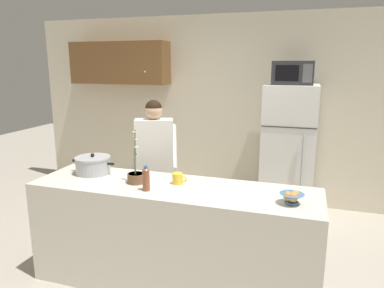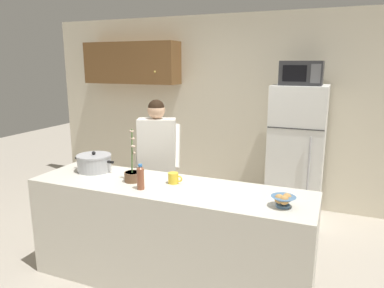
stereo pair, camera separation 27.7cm
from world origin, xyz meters
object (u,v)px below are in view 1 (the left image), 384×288
object	(u,v)px
potted_orchid	(136,176)
refrigerator	(288,152)
coffee_mug	(178,179)
person_near_pot	(155,156)
bottle_near_edge	(146,178)
cooking_pot	(93,165)
microwave	(293,73)
bread_bowl	(292,197)

from	to	relation	value
potted_orchid	refrigerator	bearing A→B (deg)	57.32
potted_orchid	coffee_mug	bearing A→B (deg)	13.80
person_near_pot	bottle_near_edge	xyz separation A→B (m)	(0.31, -0.87, 0.05)
cooking_pot	coffee_mug	xyz separation A→B (m)	(0.87, -0.04, -0.03)
coffee_mug	bottle_near_edge	size ratio (longest dim) A/B	0.61
cooking_pot	coffee_mug	bearing A→B (deg)	-2.86
microwave	coffee_mug	world-z (taller)	microwave
cooking_pot	bread_bowl	xyz separation A→B (m)	(1.83, -0.22, -0.03)
coffee_mug	potted_orchid	size ratio (longest dim) A/B	0.28
cooking_pot	bottle_near_edge	bearing A→B (deg)	-22.35
bread_bowl	potted_orchid	size ratio (longest dim) A/B	0.39
bottle_near_edge	coffee_mug	bearing A→B (deg)	51.35
microwave	cooking_pot	bearing A→B (deg)	-134.99
bottle_near_edge	microwave	bearing A→B (deg)	62.67
person_near_pot	potted_orchid	size ratio (longest dim) A/B	3.36
coffee_mug	refrigerator	bearing A→B (deg)	64.69
cooking_pot	bread_bowl	size ratio (longest dim) A/B	2.43
refrigerator	bottle_near_edge	world-z (taller)	refrigerator
person_near_pot	bread_bowl	xyz separation A→B (m)	(1.46, -0.81, -0.00)
microwave	cooking_pot	distance (m)	2.56
cooking_pot	potted_orchid	xyz separation A→B (m)	(0.52, -0.13, -0.02)
microwave	coffee_mug	distance (m)	2.13
refrigerator	person_near_pot	world-z (taller)	refrigerator
microwave	bread_bowl	distance (m)	2.11
bread_bowl	refrigerator	bearing A→B (deg)	93.56
microwave	bottle_near_edge	xyz separation A→B (m)	(-1.03, -1.99, -0.81)
microwave	potted_orchid	distance (m)	2.35
refrigerator	bread_bowl	bearing A→B (deg)	-86.44
refrigerator	bread_bowl	distance (m)	1.96
potted_orchid	cooking_pot	bearing A→B (deg)	165.75
person_near_pot	potted_orchid	bearing A→B (deg)	-79.04
person_near_pot	bottle_near_edge	world-z (taller)	person_near_pot
refrigerator	cooking_pot	distance (m)	2.44
person_near_pot	bottle_near_edge	size ratio (longest dim) A/B	7.30
cooking_pot	bottle_near_edge	distance (m)	0.74
coffee_mug	bottle_near_edge	world-z (taller)	bottle_near_edge
person_near_pot	coffee_mug	xyz separation A→B (m)	(0.50, -0.64, -0.01)
bottle_near_edge	bread_bowl	bearing A→B (deg)	3.17
bread_bowl	bottle_near_edge	size ratio (longest dim) A/B	0.84
coffee_mug	bottle_near_edge	xyz separation A→B (m)	(-0.19, -0.24, 0.06)
bread_bowl	potted_orchid	distance (m)	1.32
bread_bowl	potted_orchid	world-z (taller)	potted_orchid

